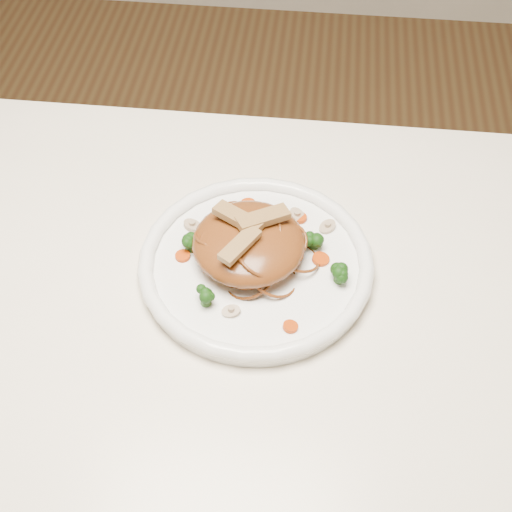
# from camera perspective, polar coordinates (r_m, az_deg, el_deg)

# --- Properties ---
(table) EXTENTS (1.20, 0.80, 0.75)m
(table) POSITION_cam_1_polar(r_m,az_deg,el_deg) (0.98, -5.79, -8.09)
(table) COLOR white
(table) RESTS_ON ground
(plate) EXTENTS (0.38, 0.38, 0.02)m
(plate) POSITION_cam_1_polar(r_m,az_deg,el_deg) (0.93, 0.00, -0.88)
(plate) COLOR white
(plate) RESTS_ON table
(noodle_mound) EXTENTS (0.18, 0.18, 0.05)m
(noodle_mound) POSITION_cam_1_polar(r_m,az_deg,el_deg) (0.91, -0.58, 1.08)
(noodle_mound) COLOR brown
(noodle_mound) RESTS_ON plate
(chicken_a) EXTENTS (0.07, 0.06, 0.01)m
(chicken_a) POSITION_cam_1_polar(r_m,az_deg,el_deg) (0.89, 0.56, 3.07)
(chicken_a) COLOR #A6804E
(chicken_a) RESTS_ON noodle_mound
(chicken_b) EXTENTS (0.07, 0.05, 0.01)m
(chicken_b) POSITION_cam_1_polar(r_m,az_deg,el_deg) (0.90, -1.45, 3.09)
(chicken_b) COLOR #A6804E
(chicken_b) RESTS_ON noodle_mound
(chicken_c) EXTENTS (0.05, 0.06, 0.01)m
(chicken_c) POSITION_cam_1_polar(r_m,az_deg,el_deg) (0.86, -1.30, 0.89)
(chicken_c) COLOR #A6804E
(chicken_c) RESTS_ON noodle_mound
(broccoli_0) EXTENTS (0.03, 0.03, 0.03)m
(broccoli_0) POSITION_cam_1_polar(r_m,az_deg,el_deg) (0.93, 4.70, 1.32)
(broccoli_0) COLOR #17410D
(broccoli_0) RESTS_ON plate
(broccoli_1) EXTENTS (0.03, 0.03, 0.03)m
(broccoli_1) POSITION_cam_1_polar(r_m,az_deg,el_deg) (0.93, -5.39, 1.17)
(broccoli_1) COLOR #17410D
(broccoli_1) RESTS_ON plate
(broccoli_2) EXTENTS (0.04, 0.04, 0.03)m
(broccoli_2) POSITION_cam_1_polar(r_m,az_deg,el_deg) (0.87, -4.09, -3.15)
(broccoli_2) COLOR #17410D
(broccoli_2) RESTS_ON plate
(broccoli_3) EXTENTS (0.03, 0.03, 0.03)m
(broccoli_3) POSITION_cam_1_polar(r_m,az_deg,el_deg) (0.90, 6.75, -1.34)
(broccoli_3) COLOR #17410D
(broccoli_3) RESTS_ON plate
(carrot_0) EXTENTS (0.03, 0.03, 0.00)m
(carrot_0) POSITION_cam_1_polar(r_m,az_deg,el_deg) (0.97, 3.52, 3.08)
(carrot_0) COLOR #B63106
(carrot_0) RESTS_ON plate
(carrot_1) EXTENTS (0.02, 0.02, 0.00)m
(carrot_1) POSITION_cam_1_polar(r_m,az_deg,el_deg) (0.93, -5.91, 0.00)
(carrot_1) COLOR #B63106
(carrot_1) RESTS_ON plate
(carrot_2) EXTENTS (0.02, 0.02, 0.00)m
(carrot_2) POSITION_cam_1_polar(r_m,az_deg,el_deg) (0.93, 5.22, -0.25)
(carrot_2) COLOR #B63106
(carrot_2) RESTS_ON plate
(carrot_3) EXTENTS (0.03, 0.03, 0.00)m
(carrot_3) POSITION_cam_1_polar(r_m,az_deg,el_deg) (0.99, -0.65, 4.23)
(carrot_3) COLOR #B63106
(carrot_3) RESTS_ON plate
(carrot_4) EXTENTS (0.02, 0.02, 0.00)m
(carrot_4) POSITION_cam_1_polar(r_m,az_deg,el_deg) (0.86, 2.78, -5.67)
(carrot_4) COLOR #B63106
(carrot_4) RESTS_ON plate
(mushroom_0) EXTENTS (0.03, 0.03, 0.01)m
(mushroom_0) POSITION_cam_1_polar(r_m,az_deg,el_deg) (0.87, -2.01, -4.47)
(mushroom_0) COLOR beige
(mushroom_0) RESTS_ON plate
(mushroom_1) EXTENTS (0.04, 0.04, 0.01)m
(mushroom_1) POSITION_cam_1_polar(r_m,az_deg,el_deg) (0.96, 5.75, 2.34)
(mushroom_1) COLOR beige
(mushroom_1) RESTS_ON plate
(mushroom_2) EXTENTS (0.04, 0.04, 0.01)m
(mushroom_2) POSITION_cam_1_polar(r_m,az_deg,el_deg) (0.96, -5.13, 2.45)
(mushroom_2) COLOR beige
(mushroom_2) RESTS_ON plate
(mushroom_3) EXTENTS (0.04, 0.04, 0.01)m
(mushroom_3) POSITION_cam_1_polar(r_m,az_deg,el_deg) (0.98, 3.32, 3.25)
(mushroom_3) COLOR beige
(mushroom_3) RESTS_ON plate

